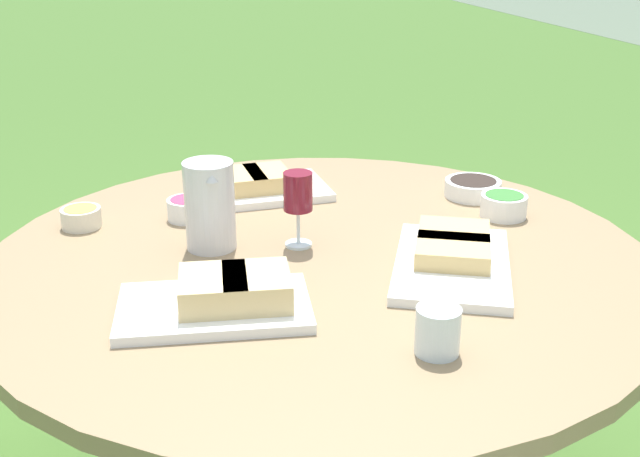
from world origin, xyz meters
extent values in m
cylinder|color=#4C4C51|center=(0.00, 0.00, 0.36)|extent=(0.11, 0.11, 0.68)
cylinder|color=#8C7251|center=(0.00, 0.00, 0.72)|extent=(1.45, 1.45, 0.03)
cylinder|color=silver|center=(-0.10, -0.22, 0.83)|extent=(0.11, 0.11, 0.20)
cone|color=silver|center=(-0.05, -0.22, 0.92)|extent=(0.03, 0.03, 0.02)
cylinder|color=silver|center=(-0.06, -0.03, 0.74)|extent=(0.06, 0.06, 0.01)
cylinder|color=silver|center=(-0.06, -0.03, 0.78)|extent=(0.01, 0.01, 0.08)
cylinder|color=maroon|center=(-0.06, -0.03, 0.86)|extent=(0.06, 0.06, 0.09)
cube|color=white|center=(-0.42, -0.02, 0.75)|extent=(0.24, 0.30, 0.02)
cube|color=tan|center=(-0.42, -0.09, 0.78)|extent=(0.15, 0.11, 0.04)
cube|color=tan|center=(-0.42, -0.02, 0.78)|extent=(0.15, 0.11, 0.04)
cube|color=white|center=(0.15, 0.24, 0.75)|extent=(0.45, 0.38, 0.02)
cube|color=tan|center=(0.08, 0.28, 0.78)|extent=(0.19, 0.20, 0.04)
cube|color=tan|center=(0.15, 0.24, 0.78)|extent=(0.19, 0.20, 0.04)
cube|color=white|center=(0.20, -0.26, 0.75)|extent=(0.27, 0.38, 0.02)
cube|color=#E0C184|center=(0.22, -0.19, 0.78)|extent=(0.16, 0.14, 0.06)
cube|color=#E0C184|center=(0.20, -0.26, 0.78)|extent=(0.16, 0.14, 0.06)
cylinder|color=beige|center=(-0.31, -0.49, 0.76)|extent=(0.09, 0.09, 0.05)
cylinder|color=#E0C147|center=(-0.31, -0.49, 0.77)|extent=(0.08, 0.08, 0.02)
cylinder|color=white|center=(-0.10, 0.49, 0.76)|extent=(0.11, 0.11, 0.05)
cylinder|color=#387533|center=(-0.10, 0.49, 0.78)|extent=(0.09, 0.09, 0.02)
cylinder|color=white|center=(-0.25, 0.49, 0.76)|extent=(0.15, 0.15, 0.04)
cylinder|color=#2D231E|center=(-0.25, 0.49, 0.77)|extent=(0.12, 0.12, 0.02)
cylinder|color=white|center=(-0.29, -0.25, 0.76)|extent=(0.10, 0.10, 0.05)
cylinder|color=#D6385B|center=(-0.29, -0.25, 0.78)|extent=(0.08, 0.08, 0.02)
cylinder|color=silver|center=(0.45, 0.07, 0.78)|extent=(0.08, 0.08, 0.08)
camera|label=1|loc=(1.53, -0.45, 1.44)|focal=45.00mm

